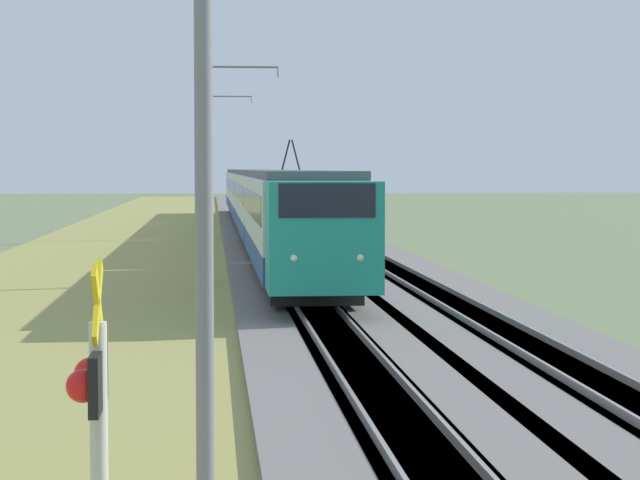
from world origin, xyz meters
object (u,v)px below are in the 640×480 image
Objects in this scene: passenger_train at (260,198)px; catenary_mast_mid at (210,161)px; catenary_mast_near at (208,126)px; catenary_mast_far at (211,158)px.

catenary_mast_mid is (-28.65, 2.84, 1.98)m from passenger_train.
passenger_train is 56.95m from catenary_mast_near.
catenary_mast_mid is 0.93× the size of catenary_mast_far.
catenary_mast_near is 56.37m from catenary_mast_far.
passenger_train is 28.86m from catenary_mast_mid.
catenary_mast_far is at bearing 0.01° from catenary_mast_mid.
catenary_mast_mid reaches higher than passenger_train.
catenary_mast_mid is (28.19, -0.00, -0.23)m from catenary_mast_near.
catenary_mast_mid is 28.19m from catenary_mast_far.
catenary_mast_near is 28.19m from catenary_mast_mid.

